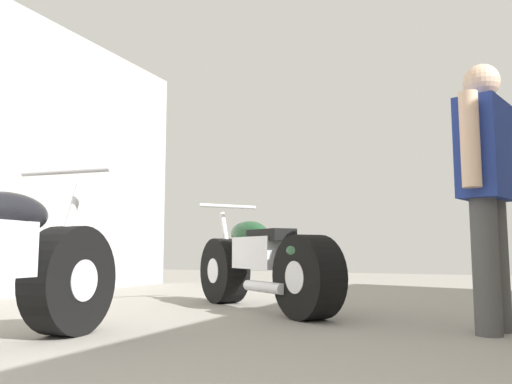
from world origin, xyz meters
The scene contains 3 objects.
ground_plane centered at (0.00, 3.09, 0.00)m, with size 16.03×16.03×0.00m, color gray.
motorcycle_black_naked centered at (-0.63, 3.97, 0.36)m, with size 1.66×1.30×0.89m.
mechanic_in_blue centered at (1.02, 3.47, 0.89)m, with size 0.34×0.63×1.58m.
Camera 1 is at (1.00, 0.21, 0.47)m, focal length 35.95 mm.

